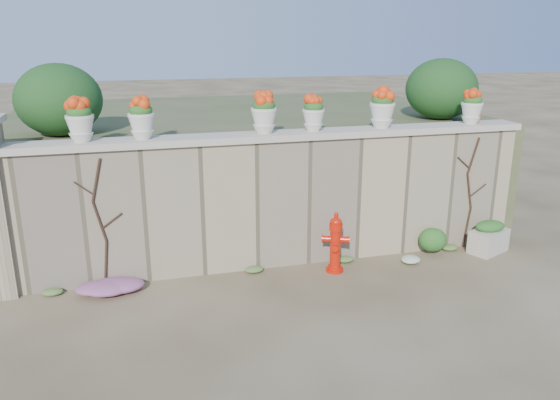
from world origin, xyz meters
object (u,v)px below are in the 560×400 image
object	(u,v)px
fire_hydrant	(335,242)
planter_box	(489,237)
terracotta_pot	(475,116)
urn_pot_0	(80,121)

from	to	relation	value
fire_hydrant	planter_box	world-z (taller)	fire_hydrant
terracotta_pot	urn_pot_0	bearing A→B (deg)	180.00
urn_pot_0	planter_box	bearing A→B (deg)	-4.70
urn_pot_0	terracotta_pot	bearing A→B (deg)	-0.00
fire_hydrant	planter_box	size ratio (longest dim) A/B	1.25
urn_pot_0	terracotta_pot	size ratio (longest dim) A/B	2.32
planter_box	urn_pot_0	world-z (taller)	urn_pot_0
fire_hydrant	terracotta_pot	distance (m)	3.19
terracotta_pot	planter_box	bearing A→B (deg)	-73.39
fire_hydrant	urn_pot_0	world-z (taller)	urn_pot_0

